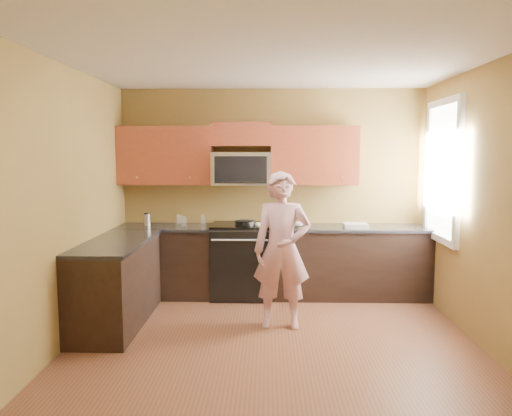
{
  "coord_description": "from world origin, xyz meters",
  "views": [
    {
      "loc": [
        -0.06,
        -4.57,
        1.86
      ],
      "look_at": [
        -0.2,
        1.3,
        1.2
      ],
      "focal_mm": 34.51,
      "sensor_mm": 36.0,
      "label": 1
    }
  ],
  "objects_px": {
    "stove": "(241,260)",
    "woman": "(282,250)",
    "microwave": "(242,185)",
    "butter_tub": "(266,227)",
    "travel_mug": "(148,225)",
    "frying_pan": "(245,225)"
  },
  "relations": [
    {
      "from": "stove",
      "to": "microwave",
      "type": "height_order",
      "value": "microwave"
    },
    {
      "from": "microwave",
      "to": "butter_tub",
      "type": "distance_m",
      "value": 0.64
    },
    {
      "from": "microwave",
      "to": "butter_tub",
      "type": "xyz_separation_m",
      "value": [
        0.32,
        -0.15,
        -0.53
      ]
    },
    {
      "from": "frying_pan",
      "to": "travel_mug",
      "type": "distance_m",
      "value": 1.28
    },
    {
      "from": "woman",
      "to": "butter_tub",
      "type": "distance_m",
      "value": 1.11
    },
    {
      "from": "woman",
      "to": "microwave",
      "type": "bearing_deg",
      "value": 114.85
    },
    {
      "from": "stove",
      "to": "butter_tub",
      "type": "distance_m",
      "value": 0.55
    },
    {
      "from": "woman",
      "to": "butter_tub",
      "type": "relative_size",
      "value": 15.18
    },
    {
      "from": "travel_mug",
      "to": "butter_tub",
      "type": "bearing_deg",
      "value": -2.49
    },
    {
      "from": "woman",
      "to": "travel_mug",
      "type": "distance_m",
      "value": 2.07
    },
    {
      "from": "microwave",
      "to": "woman",
      "type": "xyz_separation_m",
      "value": [
        0.49,
        -1.24,
        -0.62
      ]
    },
    {
      "from": "stove",
      "to": "frying_pan",
      "type": "relative_size",
      "value": 2.12
    },
    {
      "from": "stove",
      "to": "frying_pan",
      "type": "bearing_deg",
      "value": -53.56
    },
    {
      "from": "woman",
      "to": "travel_mug",
      "type": "bearing_deg",
      "value": 149.13
    },
    {
      "from": "microwave",
      "to": "butter_tub",
      "type": "bearing_deg",
      "value": -25.12
    },
    {
      "from": "butter_tub",
      "to": "travel_mug",
      "type": "xyz_separation_m",
      "value": [
        -1.54,
        0.07,
        -0.0
      ]
    },
    {
      "from": "stove",
      "to": "butter_tub",
      "type": "xyz_separation_m",
      "value": [
        0.32,
        -0.02,
        0.45
      ]
    },
    {
      "from": "butter_tub",
      "to": "travel_mug",
      "type": "bearing_deg",
      "value": 177.51
    },
    {
      "from": "travel_mug",
      "to": "stove",
      "type": "bearing_deg",
      "value": -2.02
    },
    {
      "from": "butter_tub",
      "to": "travel_mug",
      "type": "relative_size",
      "value": 0.65
    },
    {
      "from": "stove",
      "to": "butter_tub",
      "type": "relative_size",
      "value": 8.65
    },
    {
      "from": "stove",
      "to": "woman",
      "type": "bearing_deg",
      "value": -66.06
    }
  ]
}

